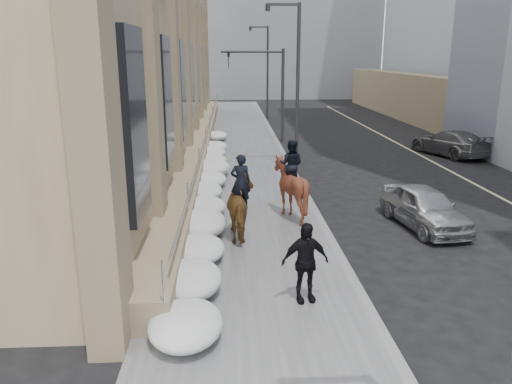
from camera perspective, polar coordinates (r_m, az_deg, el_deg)
ground at (r=12.31m, az=-0.53°, el=-11.69°), size 140.00×140.00×0.00m
sidewalk at (r=21.68m, az=-1.67°, el=0.58°), size 5.00×80.00×0.12m
curb at (r=21.89m, az=5.20°, el=0.67°), size 0.24×80.00×0.12m
lane_line at (r=24.30m, az=23.93°, el=0.73°), size 0.15×70.00×0.01m
bg_building_far at (r=83.25m, az=-7.16°, el=18.33°), size 24.00×12.00×20.00m
streetlight_mid at (r=25.17m, az=4.44°, el=13.03°), size 1.71×0.24×8.00m
streetlight_far at (r=45.08m, az=1.12°, el=14.11°), size 1.71×0.24×8.00m
traffic_signal at (r=33.09m, az=1.45°, el=12.63°), size 4.10×0.22×6.00m
snow_bank at (r=19.76m, az=-5.67°, el=0.27°), size 1.70×18.10×0.76m
mounted_horse_left at (r=15.40m, az=-1.50°, el=-1.56°), size 1.22×2.25×2.58m
mounted_horse_right at (r=17.28m, az=3.92°, el=0.78°), size 2.23×2.35×2.69m
pedestrian at (r=11.48m, az=5.62°, el=-7.99°), size 1.17×0.65×1.89m
car_silver at (r=17.61m, az=18.69°, el=-1.63°), size 2.21×4.26×1.39m
car_grey at (r=30.81m, az=21.22°, el=5.26°), size 3.60×5.42×1.46m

